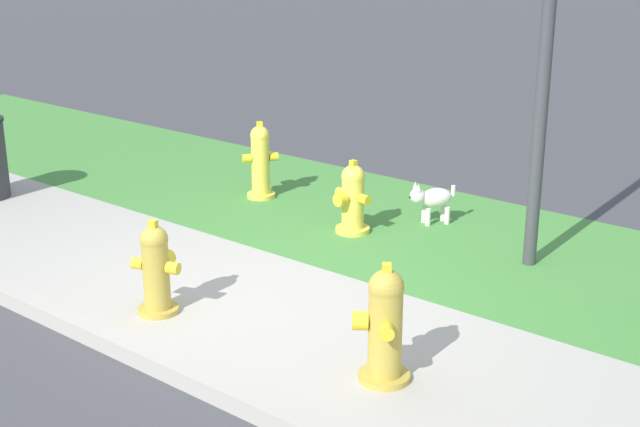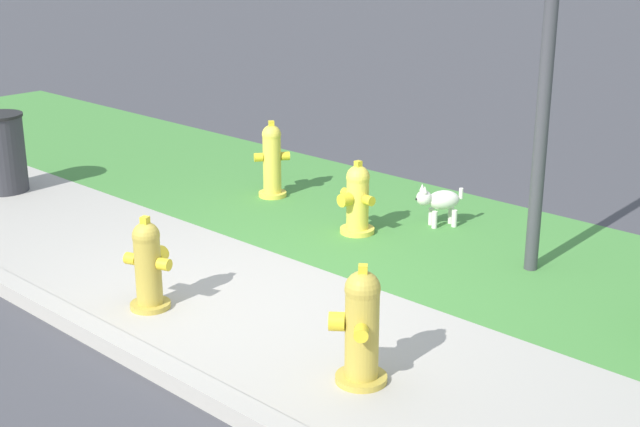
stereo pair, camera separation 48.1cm
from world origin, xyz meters
The scene contains 9 objects.
ground_plane centered at (0.00, 0.00, 0.00)m, with size 120.00×120.00×0.00m, color #424247.
sidewalk_pavement centered at (0.00, 0.00, 0.01)m, with size 18.00×1.93×0.01m, color #ADA89E.
grass_verge centered at (0.00, 2.28, 0.00)m, with size 18.00×2.63×0.01m, color #47893D.
street_curb centered at (0.00, -1.05, 0.06)m, with size 18.00×0.16×0.12m, color #ADA89E.
fire_hydrant_far_end centered at (-1.81, 2.13, 0.39)m, with size 0.34×0.35×0.81m.
fire_hydrant_mid_block centered at (1.44, -0.23, 0.38)m, with size 0.36×0.36×0.80m.
fire_hydrant_by_grass_verge centered at (-0.41, 1.87, 0.33)m, with size 0.39×0.37×0.69m.
fire_hydrant_near_corner centered at (-0.44, -0.46, 0.35)m, with size 0.38×0.36×0.73m.
small_white_dog centered at (0.03, 2.54, 0.25)m, with size 0.35×0.41×0.42m.
Camera 1 is at (4.31, -4.36, 2.78)m, focal length 50.00 mm.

